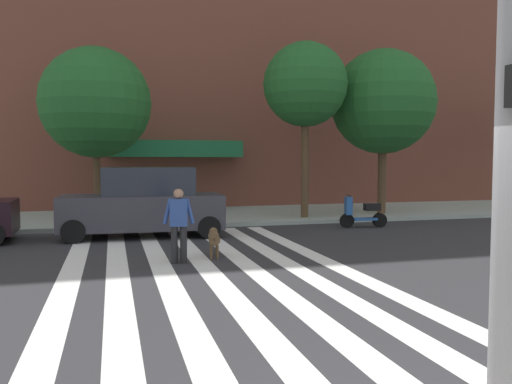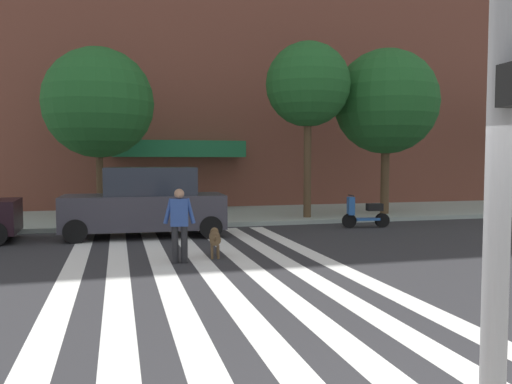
{
  "view_description": "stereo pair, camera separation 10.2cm",
  "coord_description": "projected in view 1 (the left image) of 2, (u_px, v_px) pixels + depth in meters",
  "views": [
    {
      "loc": [
        -2.63,
        -3.44,
        2.26
      ],
      "look_at": [
        0.05,
        6.15,
        1.65
      ],
      "focal_mm": 36.15,
      "sensor_mm": 36.0,
      "label": 1
    },
    {
      "loc": [
        -2.53,
        -3.47,
        2.26
      ],
      "look_at": [
        0.05,
        6.15,
        1.65
      ],
      "focal_mm": 36.15,
      "sensor_mm": 36.0,
      "label": 2
    }
  ],
  "objects": [
    {
      "name": "sidewalk_far",
      "position": [
        183.0,
        217.0,
        20.02
      ],
      "size": [
        80.0,
        6.0,
        0.15
      ],
      "primitive_type": "cube",
      "color": "#94A197",
      "rests_on": "ground_plane"
    },
    {
      "name": "street_tree_middle",
      "position": [
        305.0,
        85.0,
        18.81
      ],
      "size": [
        3.09,
        3.09,
        6.43
      ],
      "color": "#4C3823",
      "rests_on": "sidewalk_far"
    },
    {
      "name": "crosswalk_stripes",
      "position": [
        210.0,
        272.0,
        10.44
      ],
      "size": [
        5.85,
        12.91,
        0.01
      ],
      "color": "silver",
      "rests_on": "ground_plane"
    },
    {
      "name": "pedestrian_dog_walker",
      "position": [
        179.0,
        221.0,
        11.28
      ],
      "size": [
        0.71,
        0.3,
        1.64
      ],
      "color": "black",
      "rests_on": "ground_plane"
    },
    {
      "name": "street_tree_further",
      "position": [
        383.0,
        102.0,
        20.23
      ],
      "size": [
        4.09,
        4.09,
        6.46
      ],
      "color": "#4C3823",
      "rests_on": "sidewalk_far"
    },
    {
      "name": "dog_on_leash",
      "position": [
        214.0,
        238.0,
        12.03
      ],
      "size": [
        0.35,
        1.03,
        0.65
      ],
      "color": "brown",
      "rests_on": "ground_plane"
    },
    {
      "name": "street_tree_nearest",
      "position": [
        95.0,
        103.0,
        18.09
      ],
      "size": [
        3.88,
        3.88,
        6.07
      ],
      "color": "#4C3823",
      "rests_on": "sidewalk_far"
    },
    {
      "name": "parked_car_behind_first",
      "position": [
        144.0,
        203.0,
        15.21
      ],
      "size": [
        4.73,
        2.09,
        2.05
      ],
      "color": "#33313A",
      "rests_on": "ground_plane"
    },
    {
      "name": "ground_plane",
      "position": [
        246.0,
        270.0,
        10.65
      ],
      "size": [
        160.0,
        160.0,
        0.0
      ],
      "primitive_type": "plane",
      "color": "#2B2B2D"
    },
    {
      "name": "parked_scooter",
      "position": [
        363.0,
        213.0,
        17.28
      ],
      "size": [
        1.63,
        0.54,
        1.11
      ],
      "color": "black",
      "rests_on": "ground_plane"
    }
  ]
}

